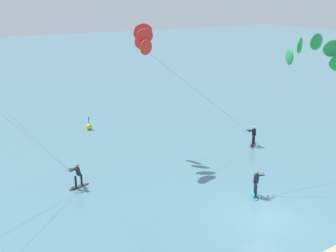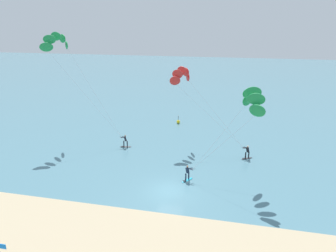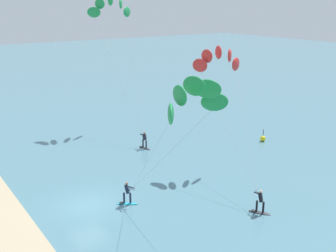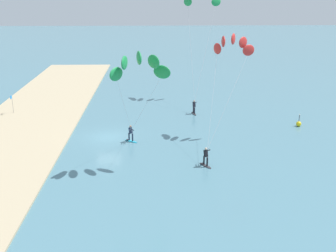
% 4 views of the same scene
% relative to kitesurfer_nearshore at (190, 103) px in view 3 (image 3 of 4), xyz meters
% --- Properties ---
extents(ground_plane, '(240.00, 240.00, 0.00)m').
position_rel_kitesurfer_nearshore_xyz_m(ground_plane, '(-6.90, -3.56, -8.27)').
color(ground_plane, slate).
extents(kitesurfer_nearshore, '(7.54, 4.99, 9.79)m').
position_rel_kitesurfer_nearshore_xyz_m(kitesurfer_nearshore, '(0.00, 0.00, 0.00)').
color(kitesurfer_nearshore, '#23ADD1').
rests_on(kitesurfer_nearshore, ground).
extents(kitesurfer_mid_water, '(10.61, 6.09, 10.23)m').
position_rel_kitesurfer_nearshore_xyz_m(kitesurfer_mid_water, '(-7.57, 8.79, 0.44)').
color(kitesurfer_mid_water, '#333338').
rests_on(kitesurfer_mid_water, ground).
extents(kitesurfer_far_out, '(11.11, 5.01, 14.30)m').
position_rel_kitesurfer_nearshore_xyz_m(kitesurfer_far_out, '(-23.64, 7.37, 4.31)').
color(kitesurfer_far_out, '#333338').
rests_on(kitesurfer_far_out, ground).
extents(marker_buoy, '(0.56, 0.56, 1.38)m').
position_rel_kitesurfer_nearshore_xyz_m(marker_buoy, '(-9.83, 16.91, -7.97)').
color(marker_buoy, yellow).
rests_on(marker_buoy, ground).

